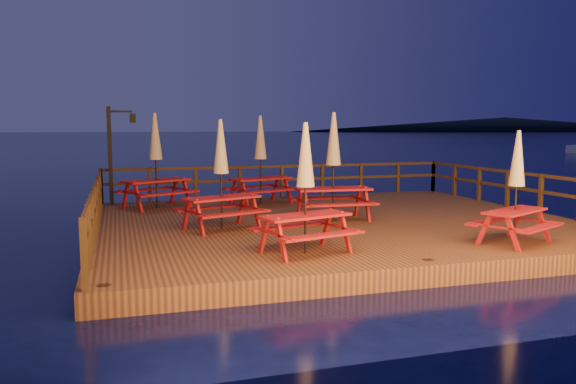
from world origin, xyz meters
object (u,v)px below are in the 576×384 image
picnic_table_0 (260,158)px  picnic_table_1 (156,159)px  lamp_post (115,146)px  picnic_table_2 (333,164)px

picnic_table_0 → picnic_table_1: picnic_table_1 is taller
lamp_post → picnic_table_2: 7.03m
picnic_table_0 → picnic_table_2: 3.54m
picnic_table_0 → picnic_table_2: bearing=-92.0°
lamp_post → picnic_table_0: size_ratio=1.10×
lamp_post → picnic_table_1: 1.60m
lamp_post → picnic_table_2: bearing=-40.5°
picnic_table_1 → picnic_table_2: picnic_table_1 is taller
picnic_table_2 → lamp_post: bearing=143.7°
picnic_table_0 → picnic_table_1: size_ratio=0.98×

